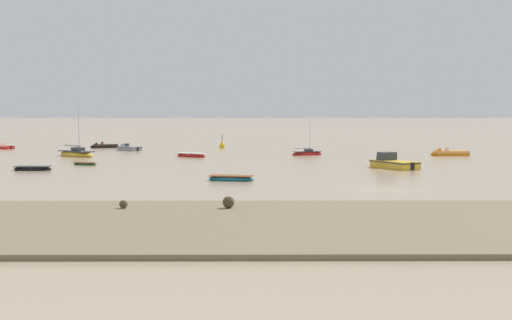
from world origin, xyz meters
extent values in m
plane|color=tan|center=(0.00, 0.00, 0.00)|extent=(800.00, 800.00, 0.00)
sphere|color=#493A28|center=(-18.77, -12.45, 0.53)|extent=(0.52, 0.52, 0.52)
sphere|color=#493A28|center=(-12.20, -12.35, 0.64)|extent=(0.74, 0.74, 0.74)
cube|color=gold|center=(4.76, 19.75, 0.28)|extent=(4.73, 6.06, 1.11)
cone|color=gold|center=(3.36, 22.34, 0.28)|extent=(2.79, 2.60, 2.22)
cube|color=#33383F|center=(4.73, 19.81, 0.69)|extent=(4.84, 6.20, 0.12)
cube|color=#33383F|center=(4.12, 20.93, 1.26)|extent=(2.19, 2.02, 0.86)
cube|color=#384751|center=(3.80, 21.53, 1.32)|extent=(1.63, 1.07, 0.69)
cube|color=black|center=(6.06, 17.33, 0.44)|extent=(0.55, 0.51, 0.79)
cube|color=orange|center=(16.68, 40.20, 0.22)|extent=(4.51, 2.02, 0.87)
cone|color=orange|center=(14.36, 40.11, 0.22)|extent=(1.46, 1.81, 1.75)
cube|color=silver|center=(16.63, 40.20, 0.55)|extent=(4.61, 2.06, 0.10)
cube|color=silver|center=(16.00, 40.17, 0.90)|extent=(0.41, 0.60, 0.49)
cube|color=black|center=(18.85, 40.29, 0.35)|extent=(0.29, 0.36, 0.62)
cube|color=red|center=(-50.17, 56.54, 0.17)|extent=(3.67, 3.02, 0.68)
cube|color=silver|center=(-50.21, 56.56, 0.42)|extent=(3.75, 3.09, 0.08)
cube|color=silver|center=(-50.87, 56.97, 0.77)|extent=(1.27, 1.34, 0.53)
cube|color=black|center=(-48.75, 55.65, 0.27)|extent=(0.32, 0.34, 0.48)
cube|color=gray|center=(-29.40, 52.01, 0.20)|extent=(4.17, 4.14, 0.82)
cone|color=gray|center=(-30.94, 53.53, 0.20)|extent=(2.07, 2.08, 1.64)
cube|color=#33383F|center=(-29.43, 52.04, 0.51)|extent=(4.26, 4.23, 0.09)
cube|color=#33383F|center=(-29.85, 52.46, 0.84)|extent=(0.64, 0.64, 0.45)
cube|color=black|center=(-27.95, 50.58, 0.33)|extent=(0.41, 0.41, 0.58)
ellipsoid|color=red|center=(-3.01, 41.51, 0.16)|extent=(4.71, 3.02, 0.78)
cube|color=#33383F|center=(-3.01, 41.51, 0.47)|extent=(4.03, 2.63, 0.08)
cube|color=#33383F|center=(-2.80, 41.59, 0.69)|extent=(1.30, 1.13, 0.28)
cylinder|color=#B7BABF|center=(-2.64, 41.66, 2.69)|extent=(0.08, 0.08, 4.28)
cylinder|color=beige|center=(-3.53, 41.29, 0.97)|extent=(2.35, 1.09, 0.16)
ellipsoid|color=#23602D|center=(-29.80, 24.56, 0.10)|extent=(3.04, 1.82, 0.45)
cube|color=brown|center=(-29.80, 24.56, 0.30)|extent=(2.81, 1.73, 0.06)
cube|color=brown|center=(-29.80, 24.56, 0.23)|extent=(0.45, 0.90, 0.05)
ellipsoid|color=black|center=(-33.69, 17.68, 0.14)|extent=(3.98, 1.37, 0.63)
cube|color=#33383F|center=(-33.69, 17.68, 0.41)|extent=(3.66, 1.34, 0.08)
cube|color=#33383F|center=(-33.69, 17.68, 0.31)|extent=(0.25, 1.23, 0.06)
ellipsoid|color=#197084|center=(-12.57, 7.09, 0.15)|extent=(4.41, 2.31, 0.66)
cube|color=brown|center=(-12.57, 7.09, 0.43)|extent=(4.07, 2.21, 0.09)
cube|color=brown|center=(-12.57, 7.09, 0.33)|extent=(0.54, 1.32, 0.07)
ellipsoid|color=gold|center=(-34.34, 39.05, 0.23)|extent=(6.45, 5.88, 1.15)
cube|color=#33383F|center=(-34.34, 39.05, 0.69)|extent=(5.55, 5.08, 0.12)
cube|color=#33383F|center=(-34.08, 38.83, 1.01)|extent=(1.97, 1.91, 0.41)
cylinder|color=#B7BABF|center=(-33.88, 38.66, 3.97)|extent=(0.12, 0.12, 6.34)
cylinder|color=beige|center=(-34.98, 39.58, 1.44)|extent=(2.96, 2.54, 0.23)
ellipsoid|color=red|center=(-18.80, 38.17, 0.16)|extent=(4.73, 3.93, 0.73)
cube|color=silver|center=(-18.80, 38.17, 0.48)|extent=(4.41, 3.70, 0.10)
cube|color=silver|center=(-18.80, 38.17, 0.37)|extent=(1.05, 1.35, 0.07)
cube|color=black|center=(-34.59, 59.64, 0.19)|extent=(4.13, 2.77, 0.75)
cone|color=black|center=(-36.48, 58.97, 0.19)|extent=(1.63, 1.82, 1.51)
cube|color=brown|center=(-34.63, 59.62, 0.47)|extent=(4.22, 2.83, 0.08)
cube|color=brown|center=(-35.15, 59.44, 0.77)|extent=(0.48, 0.58, 0.42)
cube|color=black|center=(-32.83, 60.26, 0.30)|extent=(0.32, 0.36, 0.53)
cylinder|color=gold|center=(-15.50, 58.80, 0.17)|extent=(0.90, 0.90, 0.70)
cone|color=gold|center=(-15.50, 58.80, 0.87)|extent=(0.72, 0.72, 0.70)
cylinder|color=black|center=(-15.50, 58.80, 1.67)|extent=(0.10, 0.10, 0.90)
camera|label=1|loc=(-10.76, -56.65, 6.57)|focal=49.90mm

